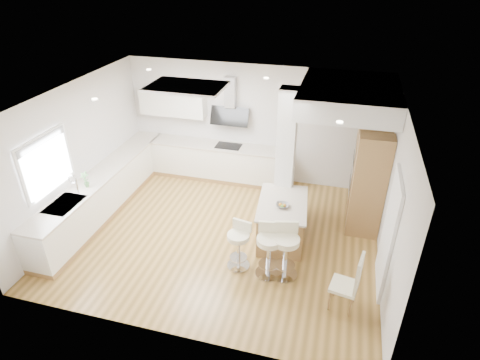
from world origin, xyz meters
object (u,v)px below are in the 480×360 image
(peninsula, at_px, (282,221))
(bar_stool_c, at_px, (286,248))
(bar_stool_a, at_px, (239,243))
(dining_chair, at_px, (351,282))
(bar_stool_b, at_px, (269,248))

(peninsula, height_order, bar_stool_c, bar_stool_c)
(bar_stool_a, relative_size, dining_chair, 0.87)
(peninsula, xyz_separation_m, bar_stool_c, (0.24, -0.99, 0.16))
(bar_stool_b, relative_size, dining_chair, 0.96)
(dining_chair, bearing_deg, peninsula, 142.17)
(bar_stool_c, distance_m, dining_chair, 1.20)
(peninsula, relative_size, dining_chair, 1.38)
(bar_stool_c, relative_size, dining_chair, 0.98)
(peninsula, xyz_separation_m, bar_stool_a, (-0.59, -0.98, 0.09))
(bar_stool_a, xyz_separation_m, bar_stool_b, (0.55, -0.06, 0.06))
(bar_stool_c, bearing_deg, dining_chair, -38.14)
(bar_stool_c, xyz_separation_m, dining_chair, (1.09, -0.50, -0.02))
(peninsula, relative_size, bar_stool_b, 1.44)
(bar_stool_a, bearing_deg, peninsula, 70.76)
(peninsula, bearing_deg, dining_chair, -54.12)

